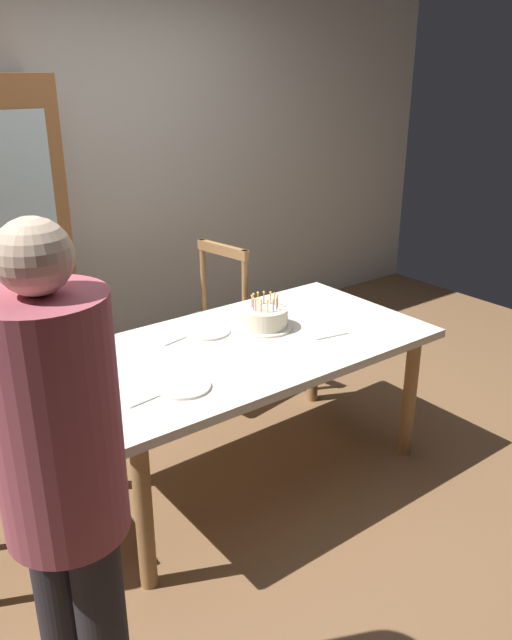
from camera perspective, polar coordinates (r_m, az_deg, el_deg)
The scene contains 11 objects.
ground at distance 3.33m, azimuth -0.70°, elevation -13.48°, with size 6.40×6.40×0.00m, color brown.
back_wall at distance 4.39m, azimuth -15.74°, elevation 12.83°, with size 6.40×0.10×2.60m, color beige.
dining_table at distance 3.01m, azimuth -0.76°, elevation -3.43°, with size 1.74×0.94×0.72m.
birthday_cake at distance 3.12m, azimuth 0.78°, elevation 0.16°, with size 0.28×0.28×0.17m.
plate_near_celebrant at distance 2.57m, azimuth -6.55°, elevation -5.98°, with size 0.22×0.22×0.01m, color white.
plate_far_side at distance 3.08m, azimuth -4.41°, elevation -1.04°, with size 0.22×0.22×0.01m, color white.
fork_near_celebrant at distance 2.51m, azimuth -9.65°, elevation -7.06°, with size 0.18×0.02×0.01m, color silver.
fork_far_side at distance 3.02m, azimuth -7.03°, elevation -1.75°, with size 0.18×0.02×0.01m, color silver.
fork_near_guest at distance 3.05m, azimuth 6.86°, elevation -1.44°, with size 0.18×0.02×0.01m, color silver.
chair_spindle_back at distance 3.82m, azimuth -4.70°, elevation -0.86°, with size 0.51×0.51×0.95m.
person_celebrant at distance 1.75m, azimuth -16.91°, elevation -14.01°, with size 0.32×0.32×1.62m.
Camera 1 is at (-1.62, -2.19, 1.92)m, focal length 35.48 mm.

